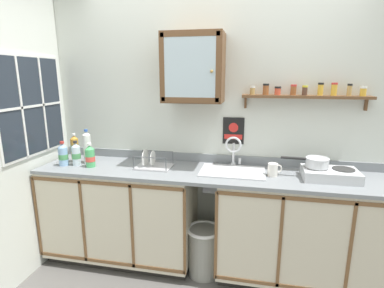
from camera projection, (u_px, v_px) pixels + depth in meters
back_wall at (218, 128)px, 2.80m from camera, size 3.79×0.07×2.54m
lower_cabinet_run at (122, 214)px, 2.86m from camera, size 1.41×0.59×0.92m
lower_cabinet_run_right at (307, 232)px, 2.53m from camera, size 1.52×0.59×0.92m
countertop at (212, 173)px, 2.58m from camera, size 3.15×0.61×0.03m
backsplash at (216, 159)px, 2.84m from camera, size 3.15×0.02×0.08m
sink at (232, 176)px, 2.59m from camera, size 0.55×0.41×0.43m
hot_plate_stove at (330, 174)px, 2.38m from camera, size 0.42×0.28×0.09m
saucepan at (316, 162)px, 2.40m from camera, size 0.38×0.19×0.08m
bottle_opaque_white_0 at (87, 147)px, 2.80m from camera, size 0.08×0.08×0.32m
bottle_water_blue_1 at (63, 155)px, 2.74m from camera, size 0.09×0.09×0.23m
bottle_juice_amber_2 at (75, 149)px, 2.84m from camera, size 0.08×0.08×0.28m
bottle_water_clear_3 at (76, 154)px, 2.74m from camera, size 0.08×0.08×0.23m
bottle_soda_green_4 at (90, 156)px, 2.70m from camera, size 0.09×0.09×0.22m
dish_rack at (153, 164)px, 2.70m from camera, size 0.32×0.25×0.17m
mug at (273, 170)px, 2.46m from camera, size 0.12×0.08×0.11m
wall_cabinet at (194, 68)px, 2.54m from camera, size 0.52×0.35×0.58m
spice_shelf at (305, 95)px, 2.49m from camera, size 1.05×0.14×0.23m
warning_sign at (233, 131)px, 2.75m from camera, size 0.20×0.01×0.25m
window at (32, 106)px, 2.60m from camera, size 0.03×0.80×0.88m
trash_bin at (204, 250)px, 2.66m from camera, size 0.31×0.31×0.46m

